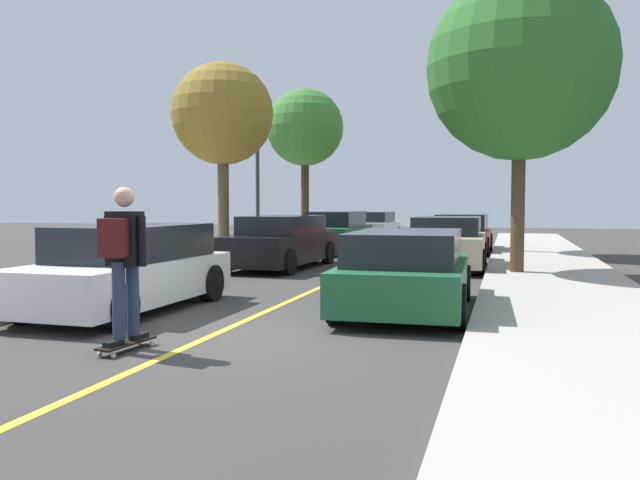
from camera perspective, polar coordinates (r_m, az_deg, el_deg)
ground at (r=8.70m, az=-9.05°, el=-8.19°), size 80.00×80.00×0.00m
sidewalk_right at (r=7.93m, az=23.69°, el=-9.03°), size 2.98×56.00×0.14m
center_line at (r=12.38m, az=-1.03°, el=-4.71°), size 0.12×39.20×0.01m
parked_car_left_nearest at (r=10.69m, az=-16.75°, el=-2.46°), size 1.84×4.14×1.37m
parked_car_left_near at (r=17.10m, az=-3.54°, el=-0.21°), size 2.05×4.58×1.40m
parked_car_left_far at (r=22.50m, az=1.40°, el=0.70°), size 1.95×4.52×1.45m
parked_car_left_farthest at (r=28.80m, az=4.74°, el=1.16°), size 1.97×4.18×1.36m
parked_car_right_nearest at (r=10.23m, az=7.77°, el=-2.78°), size 2.03×4.14×1.29m
parked_car_right_near at (r=17.16m, az=11.29°, el=-0.31°), size 2.05×4.15×1.38m
parked_car_right_far at (r=22.88m, az=12.59°, el=0.54°), size 2.02×4.05×1.35m
street_tree_left_nearest at (r=18.07m, az=-8.70°, el=11.00°), size 2.81×2.81×5.46m
street_tree_left_near at (r=25.00m, az=-1.36°, el=9.96°), size 2.98×2.98×6.02m
street_tree_right_nearest at (r=15.80m, az=17.48°, el=14.50°), size 4.28×4.28×6.85m
street_tree_right_near at (r=22.59m, az=17.20°, el=12.77°), size 4.13×4.13×7.45m
streetlamp at (r=20.27m, az=-5.61°, el=7.13°), size 0.36×0.24×5.11m
skateboard at (r=7.88m, az=-16.91°, el=-8.85°), size 0.31×0.86×0.10m
skateboarder at (r=7.70m, az=-17.19°, el=-1.23°), size 0.59×0.71×1.81m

